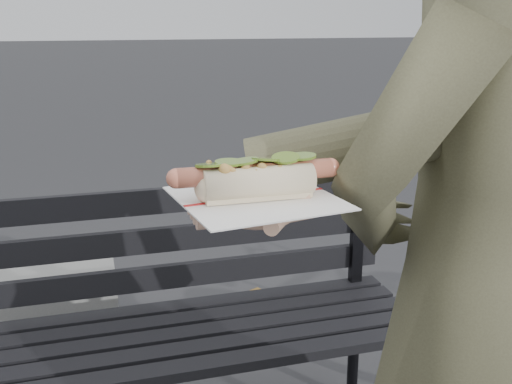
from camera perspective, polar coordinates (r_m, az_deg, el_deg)
park_bench at (r=1.89m, az=-8.57°, el=-11.02°), size 1.50×0.44×0.88m
person at (r=1.10m, az=20.29°, el=-10.66°), size 0.76×0.63×1.80m
held_hotdog at (r=0.87m, az=11.58°, el=4.14°), size 0.64×0.30×0.20m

